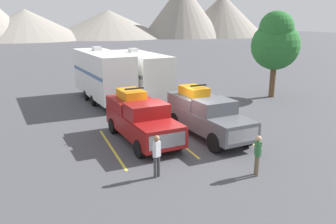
{
  "coord_description": "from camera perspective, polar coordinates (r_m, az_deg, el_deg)",
  "views": [
    {
      "loc": [
        -6.49,
        -14.99,
        5.98
      ],
      "look_at": [
        0.0,
        1.16,
        1.2
      ],
      "focal_mm": 36.41,
      "sensor_mm": 36.0,
      "label": 1
    }
  ],
  "objects": [
    {
      "name": "lot_stripe_c",
      "position": [
        19.01,
        10.45,
        -3.23
      ],
      "size": [
        0.12,
        5.5,
        0.01
      ],
      "primitive_type": "cube",
      "color": "gold",
      "rests_on": "ground"
    },
    {
      "name": "lot_stripe_a",
      "position": [
        16.6,
        -9.4,
        -5.97
      ],
      "size": [
        0.12,
        5.5,
        0.01
      ],
      "primitive_type": "cube",
      "color": "gold",
      "rests_on": "ground"
    },
    {
      "name": "tree_a",
      "position": [
        27.56,
        17.57,
        11.18
      ],
      "size": [
        3.68,
        3.68,
        6.58
      ],
      "color": "brown",
      "rests_on": "ground"
    },
    {
      "name": "mountain_ridge",
      "position": [
        110.8,
        -24.66,
        14.43
      ],
      "size": [
        155.6,
        44.06,
        17.49
      ],
      "color": "gray",
      "rests_on": "ground"
    },
    {
      "name": "pickup_truck_a",
      "position": [
        17.21,
        -4.6,
        -0.98
      ],
      "size": [
        2.56,
        5.72,
        2.56
      ],
      "color": "maroon",
      "rests_on": "ground"
    },
    {
      "name": "pickup_truck_b",
      "position": [
        17.82,
        6.37,
        -0.31
      ],
      "size": [
        2.5,
        5.78,
        2.61
      ],
      "color": "#595B60",
      "rests_on": "ground"
    },
    {
      "name": "camper_trailer_b",
      "position": [
        26.69,
        -4.85,
        6.65
      ],
      "size": [
        3.26,
        8.74,
        3.72
      ],
      "color": "silver",
      "rests_on": "ground"
    },
    {
      "name": "person_b",
      "position": [
        13.78,
        14.77,
        -6.61
      ],
      "size": [
        0.25,
        0.35,
        1.64
      ],
      "color": "#726047",
      "rests_on": "ground"
    },
    {
      "name": "person_a",
      "position": [
        13.17,
        -1.9,
        -6.94
      ],
      "size": [
        0.36,
        0.28,
        1.71
      ],
      "color": "#3F3F42",
      "rests_on": "ground"
    },
    {
      "name": "ground_plane",
      "position": [
        17.4,
        1.43,
        -4.76
      ],
      "size": [
        240.0,
        240.0,
        0.0
      ],
      "primitive_type": "plane",
      "color": "#47474C"
    },
    {
      "name": "lot_stripe_b",
      "position": [
        17.54,
        1.22,
        -4.58
      ],
      "size": [
        0.12,
        5.5,
        0.01
      ],
      "primitive_type": "cube",
      "color": "gold",
      "rests_on": "ground"
    },
    {
      "name": "camper_trailer_a",
      "position": [
        25.58,
        -10.89,
        6.31
      ],
      "size": [
        3.14,
        9.19,
        3.96
      ],
      "color": "white",
      "rests_on": "ground"
    }
  ]
}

